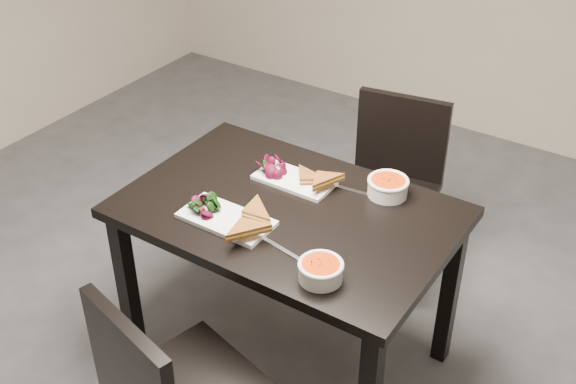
# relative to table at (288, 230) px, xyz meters

# --- Properties ---
(table) EXTENTS (1.20, 0.80, 0.75)m
(table) POSITION_rel_table_xyz_m (0.00, 0.00, 0.00)
(table) COLOR black
(table) RESTS_ON ground
(chair_far) EXTENTS (0.48, 0.48, 0.85)m
(chair_far) POSITION_rel_table_xyz_m (0.06, 0.77, -0.17)
(chair_far) COLOR black
(chair_far) RESTS_ON ground
(plate_near) EXTENTS (0.34, 0.17, 0.02)m
(plate_near) POSITION_rel_table_xyz_m (-0.14, -0.19, 0.11)
(plate_near) COLOR white
(plate_near) RESTS_ON table
(sandwich_near) EXTENTS (0.18, 0.14, 0.05)m
(sandwich_near) POSITION_rel_table_xyz_m (-0.07, -0.17, 0.14)
(sandwich_near) COLOR #AF6724
(sandwich_near) RESTS_ON plate_near
(salad_near) EXTENTS (0.11, 0.10, 0.05)m
(salad_near) POSITION_rel_table_xyz_m (-0.24, -0.19, 0.14)
(salad_near) COLOR black
(salad_near) RESTS_ON plate_near
(soup_bowl_near) EXTENTS (0.15, 0.15, 0.07)m
(soup_bowl_near) POSITION_rel_table_xyz_m (0.30, -0.27, 0.14)
(soup_bowl_near) COLOR white
(soup_bowl_near) RESTS_ON table
(cutlery_near) EXTENTS (0.18, 0.05, 0.00)m
(cutlery_near) POSITION_rel_table_xyz_m (0.12, -0.22, 0.10)
(cutlery_near) COLOR silver
(cutlery_near) RESTS_ON table
(plate_far) EXTENTS (0.31, 0.15, 0.02)m
(plate_far) POSITION_rel_table_xyz_m (-0.08, 0.16, 0.11)
(plate_far) COLOR white
(plate_far) RESTS_ON table
(sandwich_far) EXTENTS (0.19, 0.18, 0.05)m
(sandwich_far) POSITION_rel_table_xyz_m (-0.01, 0.15, 0.14)
(sandwich_far) COLOR #AF6724
(sandwich_far) RESTS_ON plate_far
(salad_far) EXTENTS (0.10, 0.09, 0.04)m
(salad_far) POSITION_rel_table_xyz_m (-0.18, 0.16, 0.14)
(salad_far) COLOR black
(salad_far) RESTS_ON plate_far
(soup_bowl_far) EXTENTS (0.16, 0.16, 0.07)m
(soup_bowl_far) POSITION_rel_table_xyz_m (0.26, 0.28, 0.14)
(soup_bowl_far) COLOR white
(soup_bowl_far) RESTS_ON table
(cutlery_far) EXTENTS (0.18, 0.03, 0.00)m
(cutlery_far) POSITION_rel_table_xyz_m (0.16, 0.23, 0.10)
(cutlery_far) COLOR silver
(cutlery_far) RESTS_ON table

